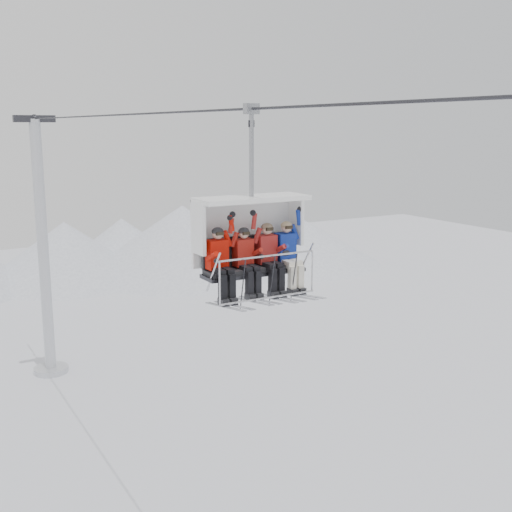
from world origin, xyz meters
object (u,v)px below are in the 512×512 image
chairlift_carrier (249,233)px  skier_center_left (246,259)px  lift_tower_right (44,267)px  skier_far_left (220,261)px  skier_center_right (269,255)px  skier_far_right (288,253)px

chairlift_carrier → skier_center_left: (-0.24, -0.31, -0.49)m
lift_tower_right → skier_far_left: size_ratio=7.99×
lift_tower_right → skier_center_right: lift_tower_right is taller
skier_center_right → skier_far_right: (0.49, 0.00, 0.00)m
lift_tower_right → skier_center_right: 22.43m
lift_tower_right → skier_far_right: (0.82, -21.99, 4.44)m
lift_tower_right → chairlift_carrier: (0.00, -21.68, 4.91)m
chairlift_carrier → skier_far_right: 0.99m
lift_tower_right → skier_far_left: 22.45m
skier_center_left → skier_far_right: 1.06m
skier_center_right → skier_far_right: bearing=0.0°
skier_center_left → skier_far_right: size_ratio=1.00×
lift_tower_right → skier_center_right: (0.33, -21.99, 4.44)m
chairlift_carrier → skier_center_right: 0.65m
chairlift_carrier → skier_far_left: size_ratio=2.36×
skier_far_left → skier_center_right: same height
skier_center_left → skier_far_right: bearing=0.4°
chairlift_carrier → skier_center_left: 0.63m
skier_center_left → skier_center_right: (0.57, 0.01, 0.02)m
skier_center_left → skier_center_right: skier_center_right is taller
skier_far_left → skier_far_right: bearing=0.0°
chairlift_carrier → skier_far_right: (0.82, -0.30, -0.47)m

